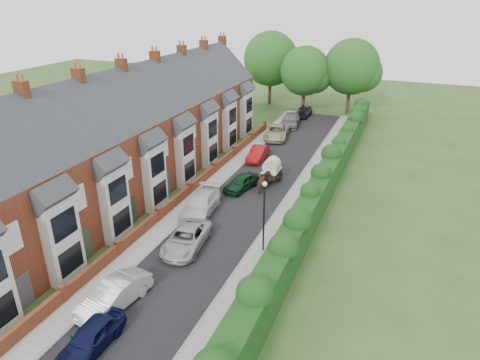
# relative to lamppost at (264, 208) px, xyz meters

# --- Properties ---
(ground) EXTENTS (140.00, 140.00, 0.00)m
(ground) POSITION_rel_lamppost_xyz_m (-3.40, -4.00, -3.30)
(ground) COLOR #2D4C1E
(ground) RESTS_ON ground
(road) EXTENTS (6.00, 58.00, 0.02)m
(road) POSITION_rel_lamppost_xyz_m (-3.90, 7.00, -3.29)
(road) COLOR black
(road) RESTS_ON ground
(pavement_hedge_side) EXTENTS (2.20, 58.00, 0.12)m
(pavement_hedge_side) POSITION_rel_lamppost_xyz_m (0.20, 7.00, -3.24)
(pavement_hedge_side) COLOR gray
(pavement_hedge_side) RESTS_ON ground
(pavement_house_side) EXTENTS (1.70, 58.00, 0.12)m
(pavement_house_side) POSITION_rel_lamppost_xyz_m (-7.75, 7.00, -3.24)
(pavement_house_side) COLOR gray
(pavement_house_side) RESTS_ON ground
(kerb_hedge_side) EXTENTS (0.18, 58.00, 0.13)m
(kerb_hedge_side) POSITION_rel_lamppost_xyz_m (-0.85, 7.00, -3.23)
(kerb_hedge_side) COLOR gray
(kerb_hedge_side) RESTS_ON ground
(kerb_house_side) EXTENTS (0.18, 58.00, 0.13)m
(kerb_house_side) POSITION_rel_lamppost_xyz_m (-6.95, 7.00, -3.23)
(kerb_house_side) COLOR gray
(kerb_house_side) RESTS_ON ground
(hedge) EXTENTS (2.10, 58.00, 2.85)m
(hedge) POSITION_rel_lamppost_xyz_m (2.00, 7.00, -1.70)
(hedge) COLOR #133510
(hedge) RESTS_ON ground
(terrace_row) EXTENTS (9.05, 40.50, 11.50)m
(terrace_row) POSITION_rel_lamppost_xyz_m (-14.27, 5.98, 1.18)
(terrace_row) COLOR brown
(terrace_row) RESTS_ON ground
(garden_wall_row) EXTENTS (0.35, 40.35, 1.10)m
(garden_wall_row) POSITION_rel_lamppost_xyz_m (-8.75, 6.00, -2.84)
(garden_wall_row) COLOR brown
(garden_wall_row) RESTS_ON ground
(lamppost) EXTENTS (0.32, 0.32, 5.16)m
(lamppost) POSITION_rel_lamppost_xyz_m (0.00, 0.00, 0.00)
(lamppost) COLOR black
(lamppost) RESTS_ON ground
(tree_far_left) EXTENTS (7.14, 6.80, 9.29)m
(tree_far_left) POSITION_rel_lamppost_xyz_m (-6.05, 36.08, 2.41)
(tree_far_left) COLOR #332316
(tree_far_left) RESTS_ON ground
(tree_far_right) EXTENTS (7.98, 7.60, 10.31)m
(tree_far_right) POSITION_rel_lamppost_xyz_m (-0.01, 38.08, 3.02)
(tree_far_right) COLOR #332316
(tree_far_right) RESTS_ON ground
(tree_far_back) EXTENTS (8.40, 8.00, 10.82)m
(tree_far_back) POSITION_rel_lamppost_xyz_m (-11.99, 39.08, 3.32)
(tree_far_back) COLOR #332316
(tree_far_back) RESTS_ON ground
(car_navy) EXTENTS (1.65, 4.03, 1.37)m
(car_navy) POSITION_rel_lamppost_xyz_m (-5.00, -11.14, -2.61)
(car_navy) COLOR black
(car_navy) RESTS_ON ground
(car_silver_a) EXTENTS (2.30, 4.80, 1.52)m
(car_silver_a) POSITION_rel_lamppost_xyz_m (-5.84, -8.20, -2.54)
(car_silver_a) COLOR silver
(car_silver_a) RESTS_ON ground
(car_silver_b) EXTENTS (2.89, 5.25, 1.39)m
(car_silver_b) POSITION_rel_lamppost_xyz_m (-5.00, -1.44, -2.60)
(car_silver_b) COLOR #A6AAAE
(car_silver_b) RESTS_ON ground
(car_white) EXTENTS (2.81, 5.58, 1.55)m
(car_white) POSITION_rel_lamppost_xyz_m (-6.34, 3.36, -2.52)
(car_white) COLOR silver
(car_white) RESTS_ON ground
(car_green) EXTENTS (2.44, 4.19, 1.34)m
(car_green) POSITION_rel_lamppost_xyz_m (-5.00, 8.60, -2.63)
(car_green) COLOR black
(car_green) RESTS_ON ground
(car_red) EXTENTS (1.62, 4.20, 1.36)m
(car_red) POSITION_rel_lamppost_xyz_m (-6.07, 15.97, -2.62)
(car_red) COLOR maroon
(car_red) RESTS_ON ground
(car_beige) EXTENTS (3.44, 5.84, 1.53)m
(car_beige) POSITION_rel_lamppost_xyz_m (-6.40, 23.40, -2.53)
(car_beige) COLOR tan
(car_beige) RESTS_ON ground
(car_grey) EXTENTS (2.88, 5.56, 1.54)m
(car_grey) POSITION_rel_lamppost_xyz_m (-6.27, 29.00, -2.53)
(car_grey) COLOR slate
(car_grey) RESTS_ON ground
(car_black) EXTENTS (1.82, 4.41, 1.49)m
(car_black) POSITION_rel_lamppost_xyz_m (-5.78, 34.01, -2.55)
(car_black) COLOR black
(car_black) RESTS_ON ground
(horse) EXTENTS (1.02, 2.03, 1.67)m
(horse) POSITION_rel_lamppost_xyz_m (-3.03, 8.97, -2.46)
(horse) COLOR #55321F
(horse) RESTS_ON ground
(horse_cart) EXTENTS (1.47, 3.25, 2.35)m
(horse_cart) POSITION_rel_lamppost_xyz_m (-3.03, 11.11, -1.95)
(horse_cart) COLOR black
(horse_cart) RESTS_ON ground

